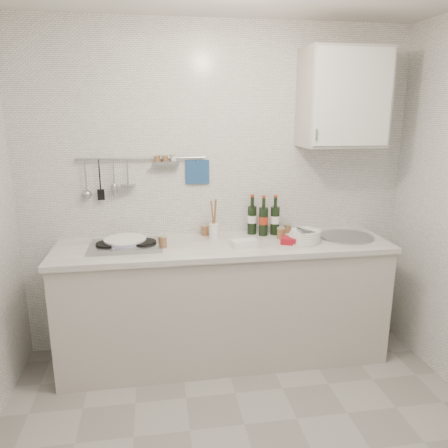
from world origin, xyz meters
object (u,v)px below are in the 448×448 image
wine_bottles (264,215)px  utensil_crock (214,229)px  plate_stack_hob (124,243)px  plate_stack_sink (304,236)px  wall_cabinet (343,98)px

wine_bottles → utensil_crock: size_ratio=1.02×
plate_stack_hob → plate_stack_sink: size_ratio=1.21×
plate_stack_hob → utensil_crock: 0.68m
wall_cabinet → plate_stack_sink: (-0.31, -0.17, -0.99)m
utensil_crock → plate_stack_hob: bearing=-170.9°
wall_cabinet → utensil_crock: 1.35m
wall_cabinet → plate_stack_hob: 1.91m
wine_bottles → utensil_crock: bearing=-174.7°
wall_cabinet → plate_stack_hob: bearing=-177.4°
plate_stack_hob → utensil_crock: size_ratio=1.08×
plate_stack_sink → wine_bottles: size_ratio=0.88×
wine_bottles → plate_stack_sink: bearing=-43.3°
plate_stack_sink → utensil_crock: utensil_crock is taller
wine_bottles → wall_cabinet: bearing=-7.0°
wall_cabinet → plate_stack_hob: wall_cabinet is taller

